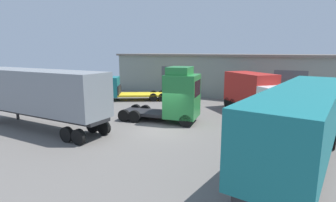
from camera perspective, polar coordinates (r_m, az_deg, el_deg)
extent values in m
plane|color=slate|center=(18.80, -1.50, -6.28)|extent=(60.00, 60.00, 0.00)
cube|color=gray|center=(34.36, 14.07, 5.36)|extent=(31.29, 7.20, 4.90)
cube|color=#70665B|center=(34.23, 14.27, 9.65)|extent=(31.79, 7.70, 0.25)
cube|color=#4C5156|center=(33.76, 0.97, 4.48)|extent=(3.20, 0.08, 3.60)
cube|color=#4C5156|center=(29.68, 24.92, 2.59)|extent=(3.20, 0.08, 3.60)
cube|color=#28843D|center=(20.18, 3.09, 1.11)|extent=(2.86, 2.94, 3.29)
cube|color=#28843D|center=(20.00, 2.59, 6.59)|extent=(2.07, 2.40, 0.60)
cube|color=black|center=(19.81, 6.38, 2.80)|extent=(0.51, 2.07, 1.19)
cube|color=#232326|center=(21.48, -4.92, -2.48)|extent=(4.10, 2.73, 0.24)
cylinder|color=#B2B2B7|center=(22.21, -2.48, -2.46)|extent=(1.19, 0.77, 0.56)
cylinder|color=black|center=(21.42, 5.37, -2.86)|extent=(1.00, 0.49, 0.96)
cylinder|color=black|center=(19.35, 3.91, -4.33)|extent=(1.00, 0.49, 0.96)
cylinder|color=black|center=(22.68, -4.96, -2.08)|extent=(1.00, 0.49, 0.96)
cylinder|color=black|center=(20.74, -7.35, -3.36)|extent=(1.00, 0.49, 0.96)
cylinder|color=black|center=(23.05, -7.02, -1.91)|extent=(1.00, 0.49, 0.96)
cylinder|color=black|center=(21.13, -9.56, -3.15)|extent=(1.00, 0.49, 0.96)
cube|color=#197075|center=(13.27, 27.32, -2.94)|extent=(3.64, 12.35, 2.59)
cube|color=#232326|center=(13.65, 26.80, -8.73)|extent=(2.90, 12.27, 0.24)
cube|color=#232326|center=(10.55, 18.46, -17.89)|extent=(0.17, 0.17, 1.11)
cylinder|color=black|center=(17.85, 32.30, -7.12)|extent=(0.40, 1.11, 1.09)
cylinder|color=black|center=(18.05, 25.31, -6.27)|extent=(0.40, 1.11, 1.09)
cylinder|color=black|center=(18.81, 32.49, -6.28)|extent=(0.40, 1.11, 1.09)
cylinder|color=black|center=(19.00, 25.86, -5.49)|extent=(0.40, 1.11, 1.09)
cube|color=silver|center=(22.57, 22.44, 0.08)|extent=(3.01, 3.06, 2.20)
cube|color=black|center=(21.83, 24.08, 0.67)|extent=(1.40, 1.56, 0.88)
cube|color=red|center=(25.17, 17.39, 2.69)|extent=(5.37, 5.14, 2.78)
cylinder|color=black|center=(23.15, 24.94, -2.64)|extent=(1.01, 0.94, 1.08)
cylinder|color=black|center=(21.78, 20.91, -3.14)|extent=(1.01, 0.94, 1.08)
cylinder|color=black|center=(26.78, 17.88, -0.44)|extent=(1.01, 0.94, 1.08)
cylinder|color=black|center=(25.60, 14.08, -0.74)|extent=(1.01, 0.94, 1.08)
cylinder|color=black|center=(27.57, 16.65, -0.06)|extent=(1.01, 0.94, 1.08)
cylinder|color=black|center=(26.43, 12.92, -0.33)|extent=(1.01, 0.94, 1.08)
cube|color=gray|center=(20.82, -26.84, 2.10)|extent=(12.06, 2.83, 2.88)
cube|color=#232326|center=(21.08, -26.48, -2.09)|extent=(12.04, 2.09, 0.24)
cube|color=#232326|center=(24.77, -29.94, -2.23)|extent=(0.16, 0.16, 1.11)
cylinder|color=black|center=(17.37, -21.16, -6.81)|extent=(0.97, 0.33, 0.97)
cylinder|color=black|center=(18.79, -16.06, -5.18)|extent=(0.97, 0.33, 0.97)
cylinder|color=black|center=(16.65, -18.90, -7.42)|extent=(0.97, 0.33, 0.97)
cylinder|color=black|center=(18.13, -13.79, -5.66)|extent=(0.97, 0.33, 0.97)
cube|color=#197075|center=(30.43, -12.48, 3.05)|extent=(2.90, 3.05, 2.20)
cube|color=black|center=(30.55, -14.21, 3.76)|extent=(1.16, 1.74, 0.88)
cube|color=yellow|center=(30.16, -5.43, 1.43)|extent=(5.95, 5.01, 0.20)
cube|color=#232326|center=(30.32, -10.53, 2.39)|extent=(1.40, 2.08, 1.10)
cylinder|color=black|center=(29.65, -13.58, 0.66)|extent=(0.92, 0.74, 0.90)
cylinder|color=black|center=(31.69, -12.88, 1.32)|extent=(0.92, 0.74, 0.90)
cylinder|color=black|center=(29.12, -3.23, 0.76)|extent=(0.92, 0.74, 0.90)
cylinder|color=black|center=(31.19, -3.20, 1.43)|extent=(0.92, 0.74, 0.90)
cylinder|color=black|center=(29.13, -1.26, 0.78)|extent=(0.92, 0.74, 0.90)
cylinder|color=black|center=(31.20, -1.36, 1.45)|extent=(0.92, 0.74, 0.90)
cylinder|color=#B22D23|center=(20.05, 17.90, -4.42)|extent=(0.58, 0.58, 0.88)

